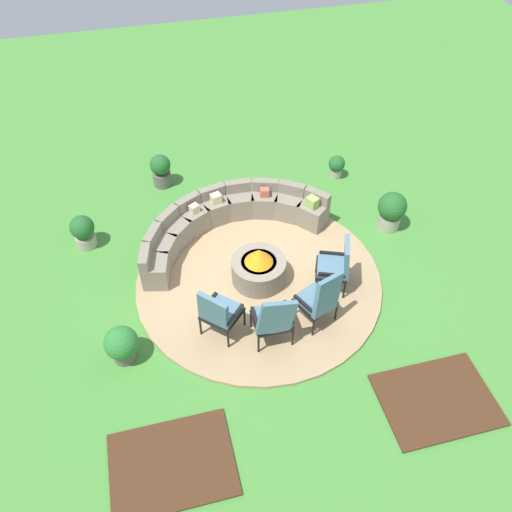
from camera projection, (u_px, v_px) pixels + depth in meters
ground_plane at (259, 281)px, 9.59m from camera, size 24.00×24.00×0.00m
patio_circle at (259, 280)px, 9.56m from camera, size 4.42×4.42×0.06m
mulch_bed_left at (172, 464)px, 7.21m from camera, size 1.69×1.27×0.04m
mulch_bed_right at (437, 400)px, 7.89m from camera, size 1.69×1.27×0.04m
fire_pit at (259, 268)px, 9.34m from camera, size 0.97×0.97×0.73m
curved_stone_bench at (225, 220)px, 10.20m from camera, size 3.79×1.95×0.72m
lounge_chair_front_left at (219, 312)px, 8.31m from camera, size 0.79×0.81×1.08m
lounge_chair_front_right at (274, 318)px, 8.20m from camera, size 0.66×0.54×1.14m
lounge_chair_back_left at (320, 298)px, 8.46m from camera, size 0.75×0.77×1.18m
lounge_chair_back_right at (337, 264)px, 9.05m from camera, size 0.72×0.73×1.04m
potted_plant_0 at (337, 166)px, 11.56m from camera, size 0.36×0.36×0.53m
potted_plant_1 at (122, 344)px, 8.18m from camera, size 0.54×0.54×0.67m
potted_plant_2 at (391, 210)px, 10.29m from camera, size 0.56×0.56×0.82m
potted_plant_3 at (83, 231)px, 9.98m from camera, size 0.46×0.46×0.69m
potted_plant_4 at (161, 170)px, 11.29m from camera, size 0.44×0.44×0.74m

